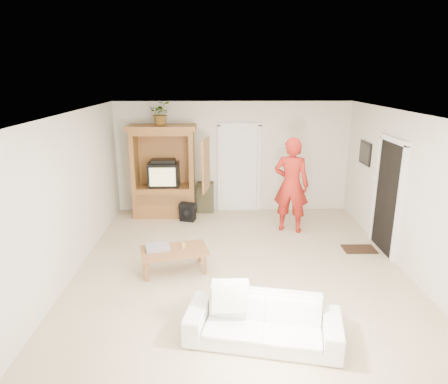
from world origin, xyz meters
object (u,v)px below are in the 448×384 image
(armoire, at_px, (165,177))
(man, at_px, (291,185))
(sofa, at_px, (263,321))
(coffee_table, at_px, (174,252))

(armoire, xyz_separation_m, man, (2.72, -1.05, 0.09))
(sofa, distance_m, coffee_table, 2.24)
(armoire, relative_size, sofa, 1.12)
(man, xyz_separation_m, sofa, (-0.98, -3.65, -0.72))
(armoire, bearing_deg, sofa, -69.67)
(sofa, bearing_deg, coffee_table, 136.20)
(man, height_order, sofa, man)
(man, relative_size, coffee_table, 1.68)
(sofa, bearing_deg, armoire, 122.16)
(coffee_table, bearing_deg, sofa, -68.89)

